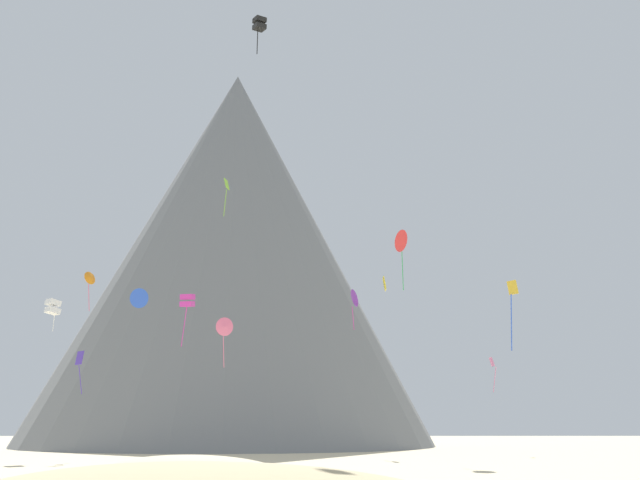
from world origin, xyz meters
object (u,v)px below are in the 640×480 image
(kite_orange_mid, at_px, (90,278))
(kite_lime_high, at_px, (226,188))
(kite_violet_mid, at_px, (355,298))
(kite_yellow_mid, at_px, (384,284))
(kite_red_mid, at_px, (400,241))
(kite_rainbow_low, at_px, (225,327))
(kite_magenta_mid, at_px, (187,301))
(rock_massif, at_px, (236,263))
(kite_indigo_low, at_px, (80,362))
(kite_blue_mid, at_px, (140,298))
(kite_gold_low, at_px, (512,300))
(kite_black_high, at_px, (259,24))
(kite_pink_low, at_px, (493,367))
(kite_white_mid, at_px, (53,307))

(kite_orange_mid, bearing_deg, kite_lime_high, -38.09)
(kite_violet_mid, height_order, kite_yellow_mid, kite_violet_mid)
(kite_red_mid, bearing_deg, kite_rainbow_low, -57.79)
(kite_lime_high, height_order, kite_magenta_mid, kite_lime_high)
(kite_orange_mid, xyz_separation_m, kite_yellow_mid, (31.16, -25.22, -5.21))
(rock_massif, relative_size, kite_indigo_low, 16.70)
(kite_orange_mid, bearing_deg, kite_blue_mid, -113.93)
(kite_violet_mid, height_order, kite_gold_low, kite_violet_mid)
(rock_massif, bearing_deg, kite_rainbow_low, -85.14)
(kite_black_high, relative_size, kite_gold_low, 0.71)
(kite_red_mid, xyz_separation_m, kite_violet_mid, (-4.31, 11.63, -4.38))
(kite_red_mid, relative_size, kite_yellow_mid, 6.03)
(kite_blue_mid, bearing_deg, kite_rainbow_low, -113.29)
(kite_indigo_low, bearing_deg, kite_pink_low, -82.94)
(rock_massif, distance_m, kite_magenta_mid, 56.49)
(rock_massif, distance_m, kite_white_mid, 53.17)
(kite_orange_mid, relative_size, kite_magenta_mid, 0.86)
(kite_pink_low, bearing_deg, kite_white_mid, -167.81)
(kite_magenta_mid, relative_size, kite_yellow_mid, 4.88)
(rock_massif, xyz_separation_m, kite_black_high, (8.63, -66.62, 8.79))
(kite_yellow_mid, bearing_deg, kite_gold_low, 115.19)
(kite_violet_mid, bearing_deg, kite_gold_low, -178.18)
(kite_white_mid, xyz_separation_m, kite_lime_high, (17.46, 8.05, 16.15))
(kite_white_mid, bearing_deg, kite_gold_low, 13.92)
(kite_magenta_mid, distance_m, kite_gold_low, 34.31)
(kite_black_high, xyz_separation_m, kite_blue_mid, (-11.33, 6.87, -24.80))
(kite_indigo_low, distance_m, kite_blue_mid, 12.77)
(kite_rainbow_low, height_order, kite_gold_low, kite_rainbow_low)
(rock_massif, height_order, kite_red_mid, rock_massif)
(kite_indigo_low, height_order, kite_rainbow_low, kite_rainbow_low)
(kite_lime_high, xyz_separation_m, kite_magenta_mid, (-1.95, -13.59, -16.35))
(kite_pink_low, relative_size, kite_violet_mid, 0.87)
(kite_white_mid, xyz_separation_m, kite_blue_mid, (11.90, -10.94, -0.81))
(kite_pink_low, bearing_deg, kite_blue_mid, -150.43)
(kite_rainbow_low, bearing_deg, kite_blue_mid, -151.68)
(kite_indigo_low, bearing_deg, rock_massif, -22.14)
(kite_lime_high, relative_size, kite_rainbow_low, 0.92)
(kite_magenta_mid, bearing_deg, kite_violet_mid, -129.41)
(rock_massif, relative_size, kite_pink_low, 17.18)
(kite_magenta_mid, xyz_separation_m, kite_gold_low, (27.84, -19.82, -3.10))
(kite_indigo_low, relative_size, kite_red_mid, 0.67)
(rock_massif, xyz_separation_m, kite_violet_mid, (18.80, -39.29, -12.64))
(kite_lime_high, xyz_separation_m, kite_yellow_mid, (16.58, -30.05, -17.55))
(kite_red_mid, distance_m, kite_magenta_mid, 23.57)
(rock_massif, xyz_separation_m, kite_gold_low, (28.75, -74.16, -18.49))
(kite_orange_mid, distance_m, kite_indigo_low, 11.40)
(kite_lime_high, distance_m, kite_gold_low, 46.52)
(kite_lime_high, height_order, kite_blue_mid, kite_lime_high)
(kite_rainbow_low, xyz_separation_m, kite_gold_low, (24.56, -24.85, -1.03))
(rock_massif, bearing_deg, kite_black_high, -82.62)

